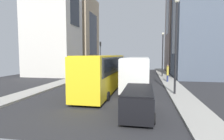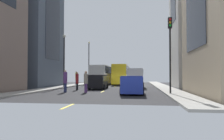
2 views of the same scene
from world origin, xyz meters
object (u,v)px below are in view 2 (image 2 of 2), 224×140
delivery_van_white (135,77)px  pedestrian_crossing_mid (77,81)px  pedestrian_waiting_curb (65,80)px  traffic_light_near_corner (170,41)px  car_black_0 (98,81)px  pedestrian_crossing_near (76,77)px  car_blue_2 (132,83)px  pedestrian_walking_far (86,81)px  city_bus_white (103,74)px  car_black_1 (108,79)px  streetcar_yellow (122,73)px

delivery_van_white → pedestrian_crossing_mid: delivery_van_white is taller
pedestrian_waiting_curb → traffic_light_near_corner: 10.53m
car_black_0 → pedestrian_crossing_near: size_ratio=1.90×
car_blue_2 → pedestrian_walking_far: 4.66m
city_bus_white → traffic_light_near_corner: 21.76m
pedestrian_waiting_curb → pedestrian_walking_far: (2.08, 0.02, -0.07)m
delivery_van_white → pedestrian_walking_far: delivery_van_white is taller
car_black_1 → car_blue_2: car_blue_2 is taller
car_black_0 → car_blue_2: car_black_0 is taller
city_bus_white → pedestrian_walking_far: 17.88m
streetcar_yellow → pedestrian_walking_far: (-1.72, -20.69, -1.02)m
car_blue_2 → car_black_1: bearing=102.9°
streetcar_yellow → delivery_van_white: streetcar_yellow is taller
car_black_0 → pedestrian_walking_far: 5.60m
delivery_van_white → city_bus_white: bearing=125.1°
city_bus_white → car_black_1: size_ratio=2.51×
city_bus_white → pedestrian_crossing_near: bearing=-131.9°
car_black_0 → pedestrian_crossing_near: 9.64m
pedestrian_crossing_near → pedestrian_walking_far: pedestrian_crossing_near is taller
pedestrian_crossing_near → car_black_1: bearing=23.7°
car_blue_2 → traffic_light_near_corner: 4.87m
city_bus_white → pedestrian_walking_far: size_ratio=5.48×
pedestrian_waiting_curb → traffic_light_near_corner: bearing=-70.0°
pedestrian_crossing_near → pedestrian_waiting_curb: (3.15, -13.64, -0.17)m
delivery_van_white → traffic_light_near_corner: traffic_light_near_corner is taller
delivery_van_white → traffic_light_near_corner: bearing=-73.9°
car_black_1 → pedestrian_waiting_curb: bearing=-90.1°
car_black_0 → pedestrian_walking_far: size_ratio=2.01×
streetcar_yellow → pedestrian_waiting_curb: bearing=-100.4°
car_blue_2 → pedestrian_waiting_curb: 6.70m
pedestrian_crossing_mid → pedestrian_waiting_curb: bearing=-165.4°
pedestrian_crossing_mid → delivery_van_white: bearing=-27.8°
delivery_van_white → pedestrian_crossing_near: delivery_van_white is taller
car_black_1 → pedestrian_crossing_near: (-3.19, -13.96, 0.39)m
pedestrian_crossing_near → delivery_van_white: bearing=-77.6°
car_black_1 → pedestrian_waiting_curb: pedestrian_waiting_curb is taller
city_bus_white → traffic_light_near_corner: (9.20, -19.55, 2.56)m
car_black_1 → pedestrian_waiting_curb: (-0.04, -27.59, 0.22)m
pedestrian_crossing_near → pedestrian_waiting_curb: size_ratio=1.00×
streetcar_yellow → pedestrian_walking_far: size_ratio=6.00×
streetcar_yellow → city_bus_white: bearing=-137.8°
car_black_0 → car_blue_2: (4.42, -6.64, -0.06)m
pedestrian_waiting_curb → pedestrian_crossing_near: bearing=43.0°
pedestrian_crossing_mid → car_blue_2: bearing=-104.4°
car_black_1 → car_blue_2: bearing=-77.1°
car_black_0 → pedestrian_crossing_mid: bearing=-128.7°
car_black_0 → pedestrian_waiting_curb: (-2.20, -5.62, 0.15)m
streetcar_yellow → car_blue_2: 21.95m
city_bus_white → pedestrian_waiting_curb: (-0.61, -17.82, -0.84)m
delivery_van_white → car_blue_2: (-0.04, -10.25, -0.56)m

